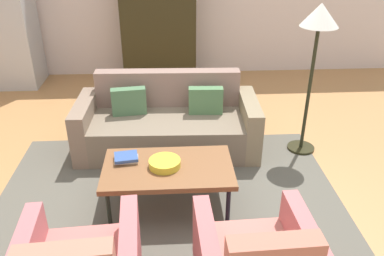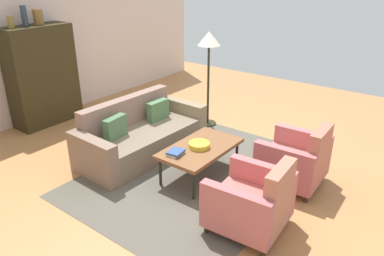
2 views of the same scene
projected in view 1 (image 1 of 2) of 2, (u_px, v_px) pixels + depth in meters
name	position (u px, v px, depth m)	size (l,w,h in m)	color
ground_plane	(189.00, 190.00, 4.09)	(10.16, 10.16, 0.00)	#B77E4A
area_rug	(169.00, 202.00, 3.91)	(3.40, 2.60, 0.01)	#5A564B
couch	(168.00, 124.00, 4.78)	(2.13, 0.97, 0.86)	#786754
coffee_table	(168.00, 170.00, 3.68)	(1.20, 0.70, 0.46)	black
fruit_bowl	(165.00, 163.00, 3.64)	(0.29, 0.29, 0.07)	gold
book_stack	(126.00, 158.00, 3.73)	(0.24, 0.21, 0.06)	beige
cabinet	(159.00, 26.00, 6.52)	(1.20, 0.51, 1.80)	#302914
refrigerator	(8.00, 29.00, 6.30)	(0.80, 0.73, 1.85)	#B7BABF
floor_lamp	(318.00, 30.00, 4.15)	(0.40, 0.40, 1.72)	black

